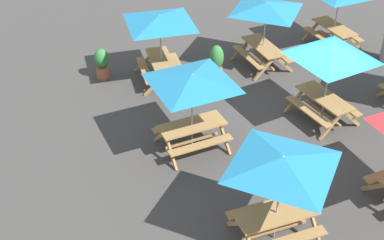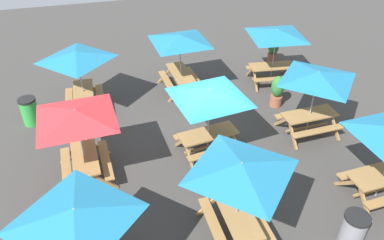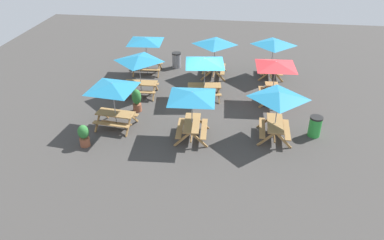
% 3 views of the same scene
% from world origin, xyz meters
% --- Properties ---
extents(ground_plane, '(31.92, 31.92, 0.00)m').
position_xyz_m(ground_plane, '(0.00, 0.00, 0.00)').
color(ground_plane, '#3D3A38').
rests_on(ground_plane, ground).
extents(picnic_table_0, '(2.03, 2.03, 2.34)m').
position_xyz_m(picnic_table_0, '(-3.62, 3.31, 1.99)').
color(picnic_table_0, olive).
rests_on(picnic_table_0, ground).
extents(picnic_table_1, '(2.82, 2.82, 2.34)m').
position_xyz_m(picnic_table_1, '(0.09, 3.79, 1.99)').
color(picnic_table_1, olive).
rests_on(picnic_table_1, ground).
extents(picnic_table_2, '(2.08, 2.08, 2.34)m').
position_xyz_m(picnic_table_2, '(3.47, -0.12, 1.99)').
color(picnic_table_2, olive).
rests_on(picnic_table_2, ground).
extents(picnic_table_3, '(2.82, 2.82, 2.34)m').
position_xyz_m(picnic_table_3, '(3.87, -3.21, 1.99)').
color(picnic_table_3, olive).
rests_on(picnic_table_3, ground).
extents(picnic_table_4, '(2.81, 2.81, 2.34)m').
position_xyz_m(picnic_table_4, '(3.79, 3.38, 1.99)').
color(picnic_table_4, olive).
rests_on(picnic_table_4, ground).
extents(picnic_table_5, '(2.03, 2.03, 2.34)m').
position_xyz_m(picnic_table_5, '(-0.31, -3.35, 1.99)').
color(picnic_table_5, olive).
rests_on(picnic_table_5, ground).
extents(picnic_table_6, '(2.82, 2.82, 2.34)m').
position_xyz_m(picnic_table_6, '(-3.71, -0.30, 1.99)').
color(picnic_table_6, olive).
rests_on(picnic_table_6, ground).
extents(picnic_table_7, '(2.80, 2.80, 2.34)m').
position_xyz_m(picnic_table_7, '(-0.04, -0.24, 1.99)').
color(picnic_table_7, olive).
rests_on(picnic_table_7, ground).
extents(picnic_table_8, '(2.02, 2.02, 2.34)m').
position_xyz_m(picnic_table_8, '(-3.79, -3.73, 1.99)').
color(picnic_table_8, olive).
rests_on(picnic_table_8, ground).
extents(trash_bin_green, '(0.59, 0.59, 0.98)m').
position_xyz_m(trash_bin_green, '(-5.47, 2.92, 0.49)').
color(trash_bin_green, green).
rests_on(trash_bin_green, ground).
extents(trash_bin_gray, '(0.59, 0.59, 0.98)m').
position_xyz_m(trash_bin_gray, '(2.20, -4.39, 0.49)').
color(trash_bin_gray, gray).
rests_on(trash_bin_gray, ground).
extents(potted_plant_0, '(0.47, 0.47, 1.22)m').
position_xyz_m(potted_plant_0, '(3.21, 1.71, 0.63)').
color(potted_plant_0, '#935138').
rests_on(potted_plant_0, ground).
extents(potted_plant_1, '(0.48, 0.48, 1.03)m').
position_xyz_m(potted_plant_1, '(4.69, 5.12, 0.54)').
color(potted_plant_1, '#935138').
rests_on(potted_plant_1, ground).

